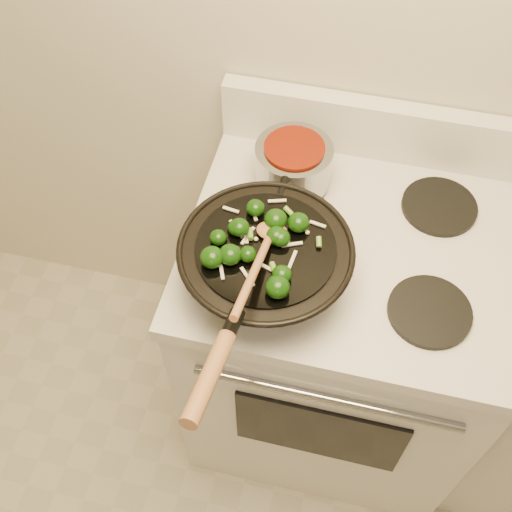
# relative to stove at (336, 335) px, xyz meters

# --- Properties ---
(stove) EXTENTS (0.78, 0.67, 1.08)m
(stove) POSITION_rel_stove_xyz_m (0.00, 0.00, 0.00)
(stove) COLOR silver
(stove) RESTS_ON ground
(wok) EXTENTS (0.37, 0.62, 0.21)m
(wok) POSITION_rel_stove_xyz_m (-0.18, -0.16, 0.53)
(wok) COLOR black
(wok) RESTS_ON stove
(stirfry) EXTENTS (0.24, 0.26, 0.04)m
(stirfry) POSITION_rel_stove_xyz_m (-0.19, -0.16, 0.59)
(stirfry) COLOR black
(stirfry) RESTS_ON wok
(wooden_spoon) EXTENTS (0.07, 0.30, 0.10)m
(wooden_spoon) POSITION_rel_stove_xyz_m (-0.18, -0.19, 0.61)
(wooden_spoon) COLOR #9A653C
(wooden_spoon) RESTS_ON wok
(saucepan) EXTENTS (0.19, 0.30, 0.11)m
(saucepan) POSITION_rel_stove_xyz_m (-0.18, 0.15, 0.52)
(saucepan) COLOR #919399
(saucepan) RESTS_ON stove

